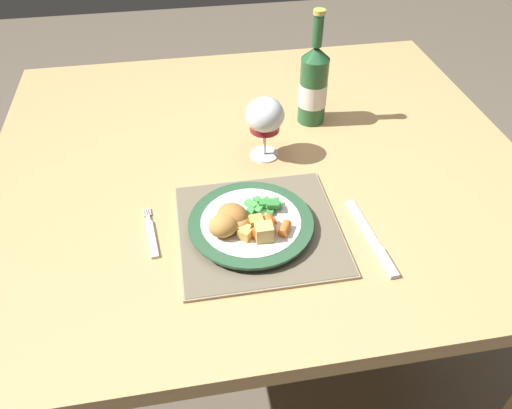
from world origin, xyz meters
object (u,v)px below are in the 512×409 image
object	(u,v)px
wine_glass	(265,118)
bottle	(313,85)
dinner_plate	(251,224)
fork	(151,235)
dining_table	(258,185)
table_knife	(375,243)

from	to	relation	value
wine_glass	bottle	distance (m)	0.19
wine_glass	bottle	bearing A→B (deg)	42.53
dinner_plate	fork	bearing A→B (deg)	175.11
dinner_plate	wine_glass	xyz separation A→B (m)	(0.07, 0.23, 0.08)
wine_glass	dining_table	bearing A→B (deg)	169.24
fork	bottle	size ratio (longest dim) A/B	0.50
dinner_plate	bottle	world-z (taller)	bottle
dinner_plate	table_knife	bearing A→B (deg)	-19.09
table_knife	bottle	size ratio (longest dim) A/B	0.76
table_knife	wine_glass	distance (m)	0.36
dining_table	wine_glass	distance (m)	0.18
dinner_plate	bottle	xyz separation A→B (m)	(0.21, 0.36, 0.08)
dining_table	wine_glass	size ratio (longest dim) A/B	8.30
dinner_plate	wine_glass	size ratio (longest dim) A/B	1.64
table_knife	fork	bearing A→B (deg)	167.27
fork	wine_glass	world-z (taller)	wine_glass
table_knife	bottle	xyz separation A→B (m)	(-0.01, 0.44, 0.09)
dinner_plate	fork	distance (m)	0.19
wine_glass	bottle	xyz separation A→B (m)	(0.14, 0.13, -0.00)
dining_table	fork	world-z (taller)	fork
dinner_plate	table_knife	xyz separation A→B (m)	(0.22, -0.08, -0.01)
dining_table	fork	bearing A→B (deg)	-137.88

